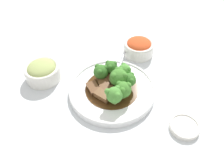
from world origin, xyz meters
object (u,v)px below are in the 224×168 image
at_px(beef_strip_4, 111,78).
at_px(broccoli_floret_0, 101,72).
at_px(broccoli_floret_1, 129,80).
at_px(broccoli_floret_2, 119,77).
at_px(broccoli_floret_3, 123,89).
at_px(sauce_dish, 184,127).
at_px(main_plate, 112,89).
at_px(side_bowl_appetizer, 43,71).
at_px(beef_strip_0, 113,92).
at_px(serving_spoon, 119,68).
at_px(beef_strip_2, 93,88).
at_px(beef_strip_3, 103,95).
at_px(broccoli_floret_6, 111,67).
at_px(beef_strip_1, 104,84).
at_px(broccoli_floret_5, 124,71).
at_px(side_bowl_kimchi, 139,47).
at_px(broccoli_floret_4, 115,95).

distance_m(beef_strip_4, broccoli_floret_0, 0.04).
xyz_separation_m(broccoli_floret_1, broccoli_floret_2, (0.00, -0.03, 0.01)).
height_order(broccoli_floret_0, broccoli_floret_1, broccoli_floret_1).
distance_m(broccoli_floret_3, sauce_dish, 0.19).
relative_size(main_plate, sauce_dish, 3.29).
xyz_separation_m(beef_strip_4, broccoli_floret_0, (-0.00, -0.03, 0.02)).
bearing_deg(side_bowl_appetizer, beef_strip_0, 81.23).
height_order(main_plate, side_bowl_appetizer, side_bowl_appetizer).
bearing_deg(serving_spoon, main_plate, -3.15).
relative_size(main_plate, broccoli_floret_0, 5.53).
distance_m(beef_strip_2, beef_strip_3, 0.04).
distance_m(broccoli_floret_6, sauce_dish, 0.27).
height_order(beef_strip_0, beef_strip_1, same).
height_order(beef_strip_2, broccoli_floret_2, broccoli_floret_2).
distance_m(beef_strip_1, side_bowl_appetizer, 0.20).
relative_size(beef_strip_0, broccoli_floret_1, 1.12).
height_order(broccoli_floret_5, serving_spoon, broccoli_floret_5).
distance_m(beef_strip_0, broccoli_floret_1, 0.06).
relative_size(beef_strip_2, broccoli_floret_0, 1.15).
xyz_separation_m(beef_strip_4, side_bowl_appetizer, (0.02, -0.22, 0.00)).
xyz_separation_m(broccoli_floret_6, side_bowl_kimchi, (-0.14, 0.07, -0.02)).
xyz_separation_m(serving_spoon, side_bowl_kimchi, (-0.12, 0.05, 0.00)).
height_order(broccoli_floret_0, side_bowl_appetizer, broccoli_floret_0).
bearing_deg(sauce_dish, broccoli_floret_2, -116.43).
xyz_separation_m(broccoli_floret_4, serving_spoon, (-0.13, -0.01, -0.03)).
bearing_deg(broccoli_floret_0, beef_strip_2, -11.97).
height_order(beef_strip_2, broccoli_floret_4, broccoli_floret_4).
relative_size(beef_strip_0, broccoli_floret_0, 1.17).
bearing_deg(main_plate, broccoli_floret_0, -129.25).
height_order(serving_spoon, side_bowl_kimchi, side_bowl_kimchi).
relative_size(beef_strip_2, side_bowl_appetizer, 0.49).
height_order(broccoli_floret_3, broccoli_floret_5, broccoli_floret_3).
relative_size(beef_strip_3, sauce_dish, 0.68).
xyz_separation_m(beef_strip_3, serving_spoon, (-0.12, 0.02, -0.00)).
xyz_separation_m(serving_spoon, sauce_dish, (0.17, 0.21, -0.02)).
height_order(beef_strip_0, sauce_dish, beef_strip_0).
distance_m(broccoli_floret_2, broccoli_floret_3, 0.04).
xyz_separation_m(broccoli_floret_0, sauce_dish, (0.12, 0.25, -0.04)).
bearing_deg(broccoli_floret_1, beef_strip_1, -80.69).
bearing_deg(broccoli_floret_4, serving_spoon, -173.95).
bearing_deg(beef_strip_4, broccoli_floret_6, -166.39).
relative_size(broccoli_floret_3, side_bowl_kimchi, 0.50).
xyz_separation_m(broccoli_floret_2, side_bowl_kimchi, (-0.19, 0.04, -0.03)).
height_order(beef_strip_0, beef_strip_2, beef_strip_0).
relative_size(beef_strip_2, beef_strip_4, 1.05).
xyz_separation_m(beef_strip_1, broccoli_floret_1, (-0.01, 0.07, 0.02)).
relative_size(broccoli_floret_1, broccoli_floret_6, 1.00).
relative_size(beef_strip_0, side_bowl_appetizer, 0.50).
xyz_separation_m(broccoli_floret_1, side_bowl_kimchi, (-0.19, 0.01, -0.02)).
distance_m(broccoli_floret_3, serving_spoon, 0.12).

